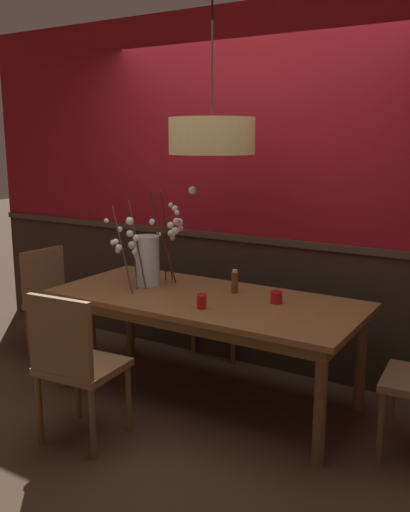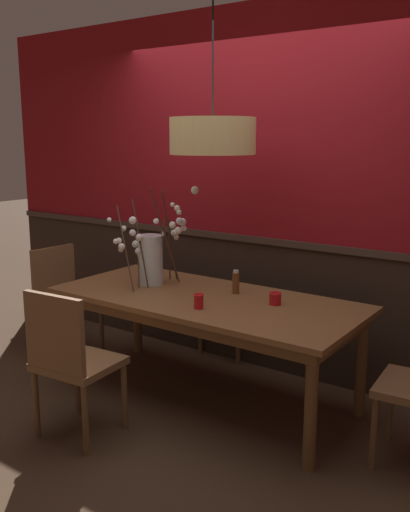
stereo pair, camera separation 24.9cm
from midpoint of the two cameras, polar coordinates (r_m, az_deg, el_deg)
name	(u,v)px [view 2 (the right image)]	position (r m, az deg, el deg)	size (l,w,h in m)	color
ground_plane	(205,398)	(4.08, 1.80, -14.10)	(24.00, 24.00, 0.00)	#422D1E
back_wall	(264,194)	(4.35, 7.58, 6.22)	(5.54, 0.14, 2.75)	#2D2119
dining_table	(205,308)	(3.84, 1.87, -5.23)	(2.12, 0.94, 0.73)	brown
chair_far_side_left	(238,289)	(4.78, 4.87, -3.37)	(0.49, 0.46, 0.96)	brown
chair_head_west_end	(63,294)	(4.85, -12.70, -3.82)	(0.45, 0.47, 0.89)	brown
chair_near_side_left	(70,357)	(3.44, -11.43, -9.94)	(0.48, 0.45, 0.93)	brown
vase_with_blossoms	(152,257)	(4.10, -3.68, -0.10)	(0.58, 0.51, 0.73)	silver
candle_holder_nearer_center	(275,298)	(3.68, 9.03, -4.27)	(0.08, 0.08, 0.08)	red
candle_holder_nearer_edge	(199,301)	(3.54, 1.38, -4.59)	(0.07, 0.07, 0.09)	red
condiment_bottle	(236,282)	(3.89, 4.96, -2.68)	(0.05, 0.05, 0.16)	brown
pendant_lamp	(213,136)	(3.73, 2.73, 11.98)	(0.56, 0.56, 1.07)	tan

